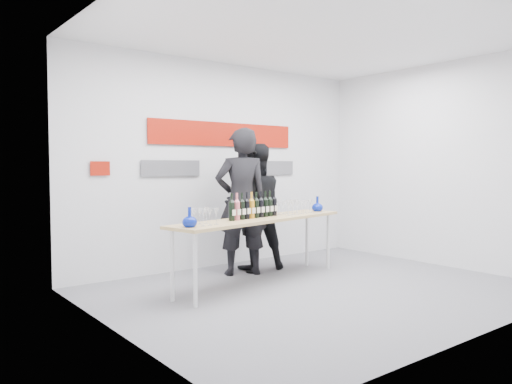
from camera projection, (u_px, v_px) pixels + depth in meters
ground at (319, 290)px, 5.95m from camera, size 5.00×5.00×0.00m
back_wall at (224, 165)px, 7.45m from camera, size 5.00×0.04×3.00m
signage at (222, 144)px, 7.37m from camera, size 3.38×0.02×0.79m
tasting_table at (261, 223)px, 6.28m from camera, size 2.82×1.10×0.83m
wine_bottles at (254, 205)px, 6.23m from camera, size 0.88×0.25×0.33m
decanter_left at (190, 217)px, 5.31m from camera, size 0.16×0.16×0.21m
decanter_right at (317, 204)px, 7.18m from camera, size 0.16×0.16×0.21m
glasses_left at (205, 216)px, 5.53m from camera, size 0.29×0.26×0.18m
glasses_right at (294, 207)px, 6.80m from camera, size 0.59×0.30×0.18m
presenter_left at (241, 202)px, 6.76m from camera, size 0.85×0.70×1.99m
presenter_right at (255, 207)px, 7.13m from camera, size 1.04×0.91×1.80m
mic_stand at (253, 236)px, 6.91m from camera, size 0.20×0.20×1.69m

